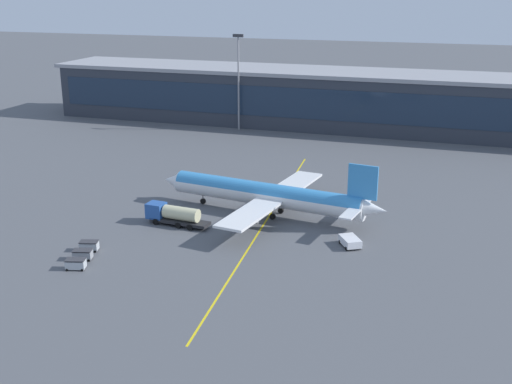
# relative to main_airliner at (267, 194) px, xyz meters

# --- Properties ---
(ground_plane) EXTENTS (700.00, 700.00, 0.00)m
(ground_plane) POSITION_rel_main_airliner_xyz_m (-2.43, -4.59, -3.61)
(ground_plane) COLOR #515459
(apron_lead_in_line) EXTENTS (7.31, 79.72, 0.01)m
(apron_lead_in_line) POSITION_rel_main_airliner_xyz_m (0.66, -2.59, -3.61)
(apron_lead_in_line) COLOR yellow
(apron_lead_in_line) RESTS_ON ground_plane
(terminal_building) EXTENTS (167.86, 21.94, 15.07)m
(terminal_building) POSITION_rel_main_airliner_xyz_m (-0.04, 73.14, 3.94)
(terminal_building) COLOR #2D333D
(terminal_building) RESTS_ON ground_plane
(main_airliner) EXTENTS (41.02, 32.76, 10.75)m
(main_airliner) POSITION_rel_main_airliner_xyz_m (0.00, 0.00, 0.00)
(main_airliner) COLOR white
(main_airliner) RESTS_ON ground_plane
(fuel_tanker) EXTENTS (10.97, 3.40, 3.25)m
(fuel_tanker) POSITION_rel_main_airliner_xyz_m (-12.98, -9.21, -1.87)
(fuel_tanker) COLOR #232326
(fuel_tanker) RESTS_ON ground_plane
(pushback_tug) EXTENTS (3.98, 4.44, 1.40)m
(pushback_tug) POSITION_rel_main_airliner_xyz_m (15.74, -9.19, -2.77)
(pushback_tug) COLOR white
(pushback_tug) RESTS_ON ground_plane
(baggage_cart_0) EXTENTS (2.97, 2.23, 1.48)m
(baggage_cart_0) POSITION_rel_main_airliner_xyz_m (-18.35, -29.02, -2.83)
(baggage_cart_0) COLOR #B2B7BC
(baggage_cart_0) RESTS_ON ground_plane
(baggage_cart_1) EXTENTS (2.97, 2.23, 1.48)m
(baggage_cart_1) POSITION_rel_main_airliner_xyz_m (-19.24, -25.94, -2.83)
(baggage_cart_1) COLOR gray
(baggage_cart_1) RESTS_ON ground_plane
(baggage_cart_2) EXTENTS (2.97, 2.23, 1.48)m
(baggage_cart_2) POSITION_rel_main_airliner_xyz_m (-20.12, -22.87, -2.83)
(baggage_cart_2) COLOR #B2B7BC
(baggage_cart_2) RESTS_ON ground_plane
(apron_light_mast_0) EXTENTS (2.80, 0.50, 24.89)m
(apron_light_mast_0) POSITION_rel_main_airliner_xyz_m (-27.11, 61.18, 10.84)
(apron_light_mast_0) COLOR gray
(apron_light_mast_0) RESTS_ON ground_plane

